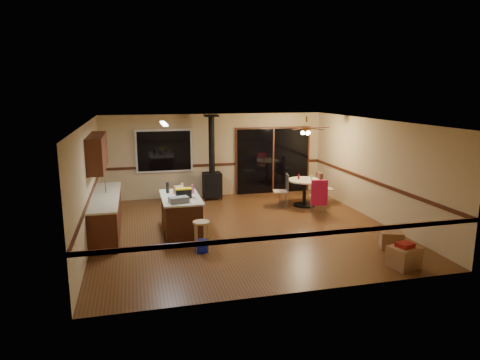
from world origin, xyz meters
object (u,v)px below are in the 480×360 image
object	(u,v)px
chair_right	(320,184)
chair_left	(284,187)
bar_stool	(202,236)
chair_near	(319,192)
box_corner_a	(404,257)
toolbox_grey	(179,200)
kitchen_island	(181,215)
blue_bucket	(202,246)
wood_stove	(212,176)
box_under_window	(171,195)
toolbox_black	(184,194)
box_corner_b	(391,240)
dining_table	(305,188)

from	to	relation	value
chair_right	chair_left	bearing A→B (deg)	179.96
bar_stool	chair_near	distance (m)	4.05
chair_right	box_corner_a	world-z (taller)	chair_right
toolbox_grey	box_corner_a	xyz separation A→B (m)	(3.99, -2.42, -0.76)
chair_left	chair_right	distance (m)	1.12
kitchen_island	blue_bucket	distance (m)	1.35
chair_right	blue_bucket	bearing A→B (deg)	-143.37
wood_stove	box_under_window	xyz separation A→B (m)	(-1.26, 0.05, -0.55)
toolbox_grey	box_under_window	bearing A→B (deg)	87.89
wood_stove	bar_stool	world-z (taller)	wood_stove
kitchen_island	chair_near	world-z (taller)	chair_near
toolbox_black	box_corner_b	world-z (taller)	toolbox_black
chair_left	blue_bucket	bearing A→B (deg)	-134.13
toolbox_grey	dining_table	size ratio (longest dim) A/B	0.42
blue_bucket	toolbox_black	bearing A→B (deg)	100.85
box_corner_a	box_corner_b	bearing A→B (deg)	70.03
bar_stool	box_corner_b	xyz separation A→B (m)	(3.95, -0.81, -0.14)
kitchen_island	bar_stool	distance (m)	1.27
blue_bucket	box_corner_b	bearing A→B (deg)	-10.79
kitchen_island	toolbox_grey	world-z (taller)	toolbox_grey
wood_stove	box_corner_a	world-z (taller)	wood_stove
blue_bucket	dining_table	size ratio (longest dim) A/B	0.28
toolbox_black	wood_stove	bearing A→B (deg)	68.80
kitchen_island	dining_table	xyz separation A→B (m)	(3.76, 1.62, 0.08)
toolbox_black	chair_left	xyz separation A→B (m)	(3.11, 1.84, -0.41)
blue_bucket	box_corner_a	bearing A→B (deg)	-25.36
blue_bucket	box_under_window	world-z (taller)	box_under_window
blue_bucket	chair_right	bearing A→B (deg)	36.63
dining_table	box_under_window	distance (m)	4.02
kitchen_island	toolbox_black	world-z (taller)	toolbox_black
box_corner_b	toolbox_grey	bearing A→B (deg)	161.34
chair_left	box_under_window	distance (m)	3.45
chair_right	toolbox_black	bearing A→B (deg)	-156.41
toolbox_black	box_corner_b	xyz separation A→B (m)	(4.18, -1.89, -0.81)
box_under_window	toolbox_grey	bearing A→B (deg)	-92.11
blue_bucket	chair_near	bearing A→B (deg)	29.70
kitchen_island	chair_near	distance (m)	3.89
wood_stove	box_corner_b	world-z (taller)	wood_stove
wood_stove	box_under_window	size ratio (longest dim) A/B	5.69
toolbox_grey	chair_left	distance (m)	3.99
wood_stove	chair_near	xyz separation A→B (m)	(2.52, -2.31, -0.13)
box_under_window	box_corner_b	size ratio (longest dim) A/B	0.98
box_under_window	box_corner_a	bearing A→B (deg)	-57.69
chair_left	box_corner_a	xyz separation A→B (m)	(0.73, -4.69, -0.39)
box_corner_b	chair_near	bearing A→B (deg)	98.66
dining_table	box_under_window	xyz separation A→B (m)	(-3.72, 1.48, -0.36)
toolbox_grey	bar_stool	size ratio (longest dim) A/B	0.65
toolbox_black	box_corner_b	bearing A→B (deg)	-24.30
chair_left	box_corner_b	xyz separation A→B (m)	(1.08, -3.73, -0.41)
toolbox_black	box_under_window	xyz separation A→B (m)	(-0.02, 3.25, -0.82)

